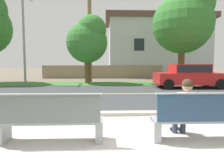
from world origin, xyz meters
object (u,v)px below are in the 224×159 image
Objects in this scene: bench_right at (203,118)px; streetlamp at (25,31)px; car_red_near at (189,75)px; shade_tree_centre at (185,19)px; bench_left at (50,120)px; seated_person_white at (185,106)px; shade_tree_left at (88,39)px.

bench_right is 0.29× the size of streetlamp.
bench_right is at bearing -112.14° from car_red_near.
streetlamp is at bearing -177.04° from shade_tree_centre.
bench_left is 2.72m from seated_person_white.
streetlamp is at bearing 125.68° from bench_right.
shade_tree_left is at bearing 105.68° from bench_right.
shade_tree_centre is (7.45, 11.76, 4.67)m from bench_left.
streetlamp is 1.31× the size of shade_tree_left.
seated_person_white is 9.18m from car_red_near.
car_red_near reaches higher than bench_left.
seated_person_white is (-0.31, 0.17, 0.21)m from bench_right.
bench_right is 0.41m from seated_person_white.
streetlamp reaches higher than shade_tree_left.
bench_left is 1.62× the size of seated_person_white.
bench_right is at bearing -110.63° from shade_tree_centre.
seated_person_white is 12.31m from shade_tree_left.
streetlamp reaches higher than bench_left.
streetlamp is at bearing -172.01° from shade_tree_left.
streetlamp is 12.48m from shade_tree_centre.
shade_tree_centre is (4.43, 11.76, 4.67)m from bench_right.
bench_left is 14.69m from shade_tree_centre.
bench_left is at bearing -65.94° from streetlamp.
shade_tree_left reaches higher than seated_person_white.
shade_tree_centre reaches higher than bench_right.
shade_tree_centre is at bearing 67.76° from seated_person_white.
bench_left is at bearing -122.34° from shade_tree_centre.
bench_left is at bearing 180.00° from bench_right.
bench_left and bench_right have the same top height.
shade_tree_centre reaches higher than car_red_near.
shade_tree_centre reaches higher than bench_left.
seated_person_white reaches higher than bench_right.
shade_tree_left reaches higher than car_red_near.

